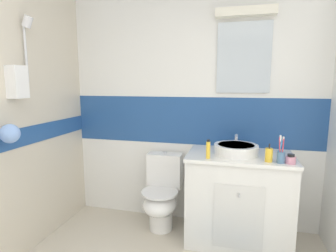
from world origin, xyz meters
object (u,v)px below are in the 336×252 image
(toothbrush_cup, at_px, (281,156))
(toothpaste_tube_upright, at_px, (208,150))
(sink_basin, at_px, (236,149))
(soap_dispenser, at_px, (269,155))
(toilet, at_px, (162,194))
(hair_gel_jar, at_px, (291,159))

(toothbrush_cup, xyz_separation_m, toothpaste_tube_upright, (-0.59, -0.01, 0.02))
(sink_basin, distance_m, toothbrush_cup, 0.41)
(soap_dispenser, bearing_deg, toothpaste_tube_upright, -177.22)
(sink_basin, height_order, soap_dispenser, soap_dispenser)
(sink_basin, xyz_separation_m, toilet, (-0.72, 0.06, -0.54))
(hair_gel_jar, bearing_deg, sink_basin, 154.86)
(sink_basin, xyz_separation_m, hair_gel_jar, (0.43, -0.20, -0.01))
(soap_dispenser, xyz_separation_m, toothpaste_tube_upright, (-0.50, -0.02, 0.02))
(toothbrush_cup, relative_size, toothpaste_tube_upright, 1.38)
(toothbrush_cup, distance_m, toothpaste_tube_upright, 0.59)
(hair_gel_jar, bearing_deg, toothpaste_tube_upright, -179.19)
(toothbrush_cup, xyz_separation_m, soap_dispenser, (-0.09, 0.01, -0.00))
(toilet, height_order, soap_dispenser, soap_dispenser)
(toilet, distance_m, toothbrush_cup, 1.24)
(sink_basin, relative_size, toilet, 0.57)
(soap_dispenser, bearing_deg, toothbrush_cup, -9.41)
(sink_basin, height_order, toilet, sink_basin)
(toothbrush_cup, relative_size, hair_gel_jar, 2.92)
(sink_basin, xyz_separation_m, toothbrush_cup, (0.35, -0.20, 0.01))
(sink_basin, relative_size, toothpaste_tube_upright, 2.65)
(sink_basin, relative_size, hair_gel_jar, 5.60)
(toilet, bearing_deg, sink_basin, -4.41)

